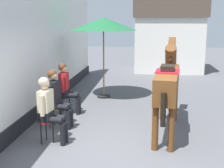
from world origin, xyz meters
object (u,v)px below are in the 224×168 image
(seated_visitor_middle, at_px, (56,96))
(spare_stool_white, at_px, (170,96))
(seated_visitor_far, at_px, (66,86))
(seated_visitor_near, at_px, (49,107))
(saddled_horse_center, at_px, (168,82))
(cafe_parasol, at_px, (103,24))

(seated_visitor_middle, relative_size, spare_stool_white, 3.02)
(spare_stool_white, bearing_deg, seated_visitor_middle, -147.40)
(seated_visitor_far, relative_size, spare_stool_white, 3.02)
(seated_visitor_near, relative_size, spare_stool_white, 3.02)
(saddled_horse_center, bearing_deg, seated_visitor_middle, -179.14)
(cafe_parasol, bearing_deg, seated_visitor_middle, -103.05)
(seated_visitor_far, xyz_separation_m, cafe_parasol, (0.75, 1.89, 1.59))
(cafe_parasol, bearing_deg, saddled_horse_center, -57.63)
(seated_visitor_near, distance_m, saddled_horse_center, 2.65)
(saddled_horse_center, relative_size, cafe_parasol, 1.16)
(saddled_horse_center, bearing_deg, cafe_parasol, 122.37)
(seated_visitor_middle, relative_size, seated_visitor_far, 1.00)
(seated_visitor_middle, bearing_deg, seated_visitor_near, -82.82)
(seated_visitor_middle, bearing_deg, saddled_horse_center, 0.86)
(seated_visitor_near, xyz_separation_m, saddled_horse_center, (2.44, 0.96, 0.38))
(seated_visitor_near, bearing_deg, seated_visitor_far, 94.88)
(spare_stool_white, bearing_deg, seated_visitor_near, -134.41)
(seated_visitor_middle, distance_m, saddled_horse_center, 2.58)
(seated_visitor_near, xyz_separation_m, spare_stool_white, (2.62, 2.68, -0.38))
(seated_visitor_middle, height_order, saddled_horse_center, saddled_horse_center)
(seated_visitor_far, relative_size, cafe_parasol, 0.54)
(cafe_parasol, distance_m, spare_stool_white, 3.09)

